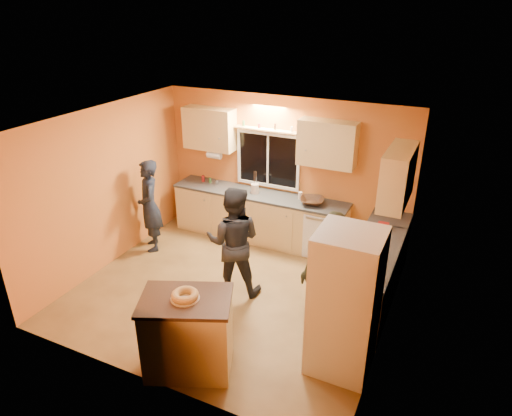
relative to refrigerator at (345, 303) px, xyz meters
The scene contains 14 objects.
ground 2.24m from the refrigerator, 157.06° to the left, with size 4.50×4.50×0.00m, color brown.
room_shell 2.26m from the refrigerator, 145.60° to the left, with size 4.54×4.04×2.61m.
back_counter 3.16m from the refrigerator, 126.89° to the left, with size 4.23×0.62×0.90m.
right_counter 1.38m from the refrigerator, 87.36° to the left, with size 0.62×1.84×0.90m.
refrigerator is the anchor object (origin of this frame).
island 1.85m from the refrigerator, 153.32° to the right, with size 1.22×1.05×0.99m.
bundt_pastry 1.81m from the refrigerator, 153.32° to the right, with size 0.31×0.31×0.09m, color tan.
person_left 4.04m from the refrigerator, 159.94° to the left, with size 0.59×0.39×1.63m, color black.
person_center 2.05m from the refrigerator, 155.93° to the left, with size 0.82×0.64×1.69m, color black.
person_right 0.84m from the refrigerator, 117.81° to the left, with size 0.97×0.40×1.65m, color #303320.
mixing_bowl 2.77m from the refrigerator, 116.61° to the left, with size 0.40×0.40×0.10m, color black.
utensil_crock 3.41m from the refrigerator, 132.86° to the left, with size 0.14×0.14×0.17m, color beige.
potted_plant 0.84m from the refrigerator, 90.48° to the left, with size 0.27×0.24×0.30m, color gray.
red_box 2.10m from the refrigerator, 89.51° to the left, with size 0.16×0.12×0.07m, color maroon.
Camera 1 is at (2.79, -5.08, 4.04)m, focal length 32.00 mm.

